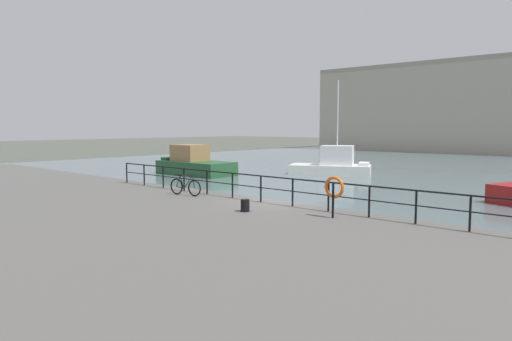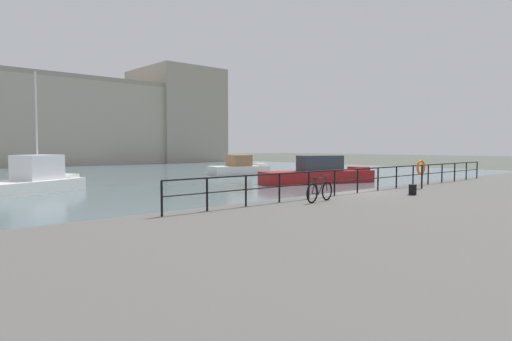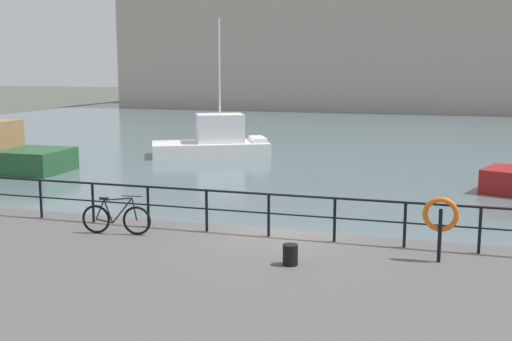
# 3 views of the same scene
# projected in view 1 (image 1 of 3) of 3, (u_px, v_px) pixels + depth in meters

# --- Properties ---
(ground_plane) EXTENTS (240.00, 240.00, 0.00)m
(ground_plane) POSITION_uv_depth(u_px,v_px,m) (277.00, 219.00, 19.54)
(ground_plane) COLOR #4C5147
(water_basin) EXTENTS (80.00, 60.00, 0.01)m
(water_basin) POSITION_uv_depth(u_px,v_px,m) (495.00, 170.00, 41.81)
(water_basin) COLOR slate
(water_basin) RESTS_ON ground_plane
(quay_promenade) EXTENTS (56.00, 13.00, 0.80)m
(quay_promenade) POSITION_uv_depth(u_px,v_px,m) (144.00, 237.00, 14.71)
(quay_promenade) COLOR #565451
(quay_promenade) RESTS_ON ground_plane
(moored_red_daysailer) EXTENTS (6.90, 5.28, 7.46)m
(moored_red_daysailer) POSITION_uv_depth(u_px,v_px,m) (333.00, 164.00, 37.94)
(moored_red_daysailer) COLOR white
(moored_red_daysailer) RESTS_ON water_basin
(moored_harbor_tender) EXTENTS (6.55, 3.10, 2.36)m
(moored_harbor_tender) POSITION_uv_depth(u_px,v_px,m) (194.00, 164.00, 37.66)
(moored_harbor_tender) COLOR #23512D
(moored_harbor_tender) RESTS_ON water_basin
(quay_railing) EXTENTS (22.70, 0.07, 1.08)m
(quay_railing) POSITION_uv_depth(u_px,v_px,m) (293.00, 187.00, 17.93)
(quay_railing) COLOR black
(quay_railing) RESTS_ON quay_promenade
(parked_bicycle) EXTENTS (1.76, 0.32, 0.98)m
(parked_bicycle) POSITION_uv_depth(u_px,v_px,m) (185.00, 187.00, 20.82)
(parked_bicycle) COLOR black
(parked_bicycle) RESTS_ON quay_promenade
(mooring_bollard) EXTENTS (0.32, 0.32, 0.44)m
(mooring_bollard) POSITION_uv_depth(u_px,v_px,m) (245.00, 205.00, 16.85)
(mooring_bollard) COLOR black
(mooring_bollard) RESTS_ON quay_promenade
(life_ring_stand) EXTENTS (0.75, 0.16, 1.40)m
(life_ring_stand) POSITION_uv_depth(u_px,v_px,m) (334.00, 189.00, 15.67)
(life_ring_stand) COLOR black
(life_ring_stand) RESTS_ON quay_promenade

